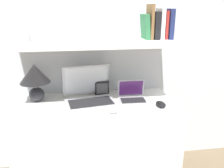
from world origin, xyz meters
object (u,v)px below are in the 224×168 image
at_px(laptop_small, 132,97).
at_px(shelf_gadget, 24,37).
at_px(book_white, 160,24).
at_px(second_mouse, 161,104).
at_px(book_navy, 168,24).
at_px(computer_mouse, 114,110).
at_px(book_brown, 150,22).
at_px(book_red, 164,25).
at_px(book_black, 155,25).
at_px(table_lamp, 35,77).
at_px(book_green, 145,27).
at_px(router_box, 102,87).
at_px(laptop_large, 89,95).

relative_size(laptop_small, shelf_gadget, 2.65).
bearing_deg(shelf_gadget, book_white, 0.00).
distance_m(second_mouse, book_navy, 0.61).
distance_m(computer_mouse, book_brown, 0.70).
bearing_deg(shelf_gadget, book_red, 0.00).
bearing_deg(book_black, computer_mouse, -146.81).
bearing_deg(table_lamp, computer_mouse, -27.30).
bearing_deg(book_brown, book_green, 180.00).
distance_m(table_lamp, book_red, 1.07).
bearing_deg(book_green, book_brown, 0.00).
bearing_deg(book_black, table_lamp, 175.66).
bearing_deg(router_box, book_white, -18.62).
distance_m(laptop_small, book_navy, 0.62).
distance_m(book_green, shelf_gadget, 0.88).
height_order(laptop_large, second_mouse, laptop_large).
bearing_deg(book_red, book_brown, 180.00).
relative_size(table_lamp, laptop_small, 1.37).
bearing_deg(book_brown, second_mouse, -71.69).
height_order(table_lamp, laptop_small, table_lamp).
relative_size(table_lamp, book_navy, 1.38).
height_order(table_lamp, router_box, table_lamp).
bearing_deg(book_red, book_green, 180.00).
height_order(laptop_small, computer_mouse, laptop_small).
xyz_separation_m(laptop_large, shelf_gadget, (-0.44, 0.01, 0.45)).
height_order(book_white, shelf_gadget, book_white).
xyz_separation_m(book_green, shelf_gadget, (-0.88, 0.00, -0.06)).
distance_m(second_mouse, book_red, 0.60).
height_order(second_mouse, book_red, book_red).
bearing_deg(second_mouse, table_lamp, 165.09).
relative_size(book_navy, book_white, 0.99).
bearing_deg(book_green, book_navy, 0.00).
relative_size(router_box, book_brown, 0.50).
xyz_separation_m(router_box, book_navy, (0.50, -0.15, 0.53)).
bearing_deg(book_navy, book_brown, 180.00).
xyz_separation_m(second_mouse, book_white, (0.02, 0.18, 0.58)).
bearing_deg(book_navy, table_lamp, 176.10).
bearing_deg(router_box, book_black, -20.37).
bearing_deg(router_box, book_green, -24.63).
xyz_separation_m(table_lamp, book_navy, (1.03, -0.07, 0.40)).
bearing_deg(second_mouse, book_black, 96.64).
relative_size(computer_mouse, book_black, 0.60).
height_order(laptop_large, laptop_small, laptop_large).
bearing_deg(laptop_large, laptop_small, -6.58).
xyz_separation_m(book_red, shelf_gadget, (-1.03, 0.00, -0.08)).
distance_m(book_white, book_green, 0.12).
relative_size(book_black, shelf_gadget, 2.38).
bearing_deg(second_mouse, book_brown, 108.31).
distance_m(laptop_small, book_white, 0.60).
distance_m(book_red, book_green, 0.15).
relative_size(laptop_large, computer_mouse, 3.55).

